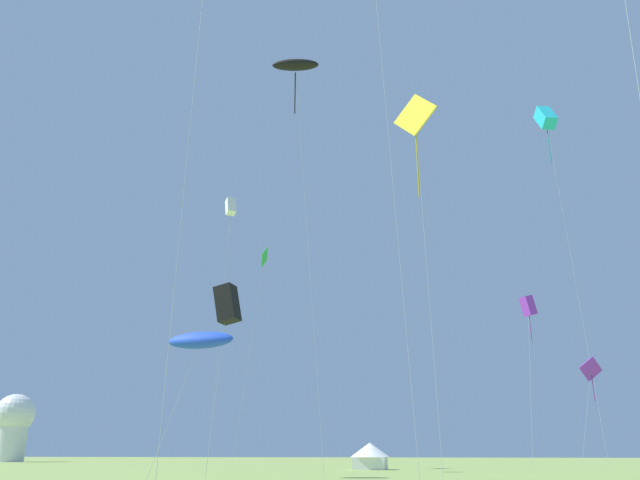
{
  "coord_description": "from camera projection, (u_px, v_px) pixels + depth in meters",
  "views": [
    {
      "loc": [
        7.06,
        -2.05,
        1.5
      ],
      "look_at": [
        0.0,
        32.0,
        13.24
      ],
      "focal_mm": 35.36,
      "sensor_mm": 36.0,
      "label": 1
    }
  ],
  "objects": [
    {
      "name": "kite_green_diamond",
      "position": [
        264.0,
        259.0,
        67.42
      ],
      "size": [
        2.41,
        3.04,
        22.55
      ],
      "color": "green",
      "rests_on": "ground"
    },
    {
      "name": "kite_black_box",
      "position": [
        227.0,
        304.0,
        42.24
      ],
      "size": [
        1.82,
        1.51,
        12.27
      ],
      "color": "black",
      "rests_on": "ground"
    },
    {
      "name": "kite_cyan_box",
      "position": [
        546.0,
        118.0,
        63.38
      ],
      "size": [
        2.05,
        3.88,
        34.93
      ],
      "color": "#1EB7CC",
      "rests_on": "ground"
    },
    {
      "name": "kite_purple_diamond",
      "position": [
        591.0,
        371.0,
        46.77
      ],
      "size": [
        2.6,
        1.05,
        8.28
      ],
      "color": "purple",
      "rests_on": "ground"
    },
    {
      "name": "kite_black_parafoil",
      "position": [
        295.0,
        65.0,
        46.15
      ],
      "size": [
        4.04,
        1.87,
        28.95
      ],
      "color": "black",
      "rests_on": "ground"
    },
    {
      "name": "kite_purple_box",
      "position": [
        528.0,
        306.0,
        52.0
      ],
      "size": [
        1.9,
        2.76,
        13.85
      ],
      "color": "purple",
      "rests_on": "ground"
    },
    {
      "name": "festival_tent_center",
      "position": [
        370.0,
        455.0,
        57.29
      ],
      "size": [
        3.6,
        3.6,
        2.34
      ],
      "color": "white",
      "rests_on": "ground"
    },
    {
      "name": "kite_blue_parafoil",
      "position": [
        201.0,
        340.0,
        30.93
      ],
      "size": [
        3.74,
        1.6,
        7.35
      ],
      "color": "blue",
      "rests_on": "ground"
    },
    {
      "name": "observatory_dome",
      "position": [
        13.0,
        424.0,
        104.42
      ],
      "size": [
        6.4,
        6.4,
        10.8
      ],
      "color": "white",
      "rests_on": "ground"
    },
    {
      "name": "kite_yellow_diamond",
      "position": [
        415.0,
        120.0,
        35.32
      ],
      "size": [
        2.55,
        2.81,
        20.95
      ],
      "color": "yellow",
      "rests_on": "ground"
    },
    {
      "name": "kite_white_box",
      "position": [
        231.0,
        207.0,
        57.33
      ],
      "size": [
        1.33,
        1.75,
        23.6
      ],
      "color": "white",
      "rests_on": "ground"
    }
  ]
}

